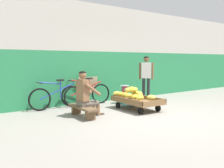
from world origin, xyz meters
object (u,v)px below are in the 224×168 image
weighing_scale (125,90)px  bicycle_far_left (86,94)px  low_bench (83,109)px  bicycle_near_left (57,97)px  customer_adult (146,74)px  shopping_bag (135,101)px  plastic_crate (125,99)px  vendor_seated (86,94)px  sign_board (86,90)px  banana_cart (137,101)px

weighing_scale → bicycle_far_left: bearing=154.1°
low_bench → weighing_scale: (2.06, 0.88, 0.25)m
bicycle_near_left → customer_adult: 3.08m
bicycle_far_left → shopping_bag: size_ratio=6.90×
low_bench → bicycle_far_left: size_ratio=0.67×
bicycle_far_left → shopping_bag: bearing=-38.0°
plastic_crate → bicycle_near_left: bicycle_near_left is taller
plastic_crate → shopping_bag: plastic_crate is taller
vendor_seated → plastic_crate: bearing=23.9°
vendor_seated → bicycle_far_left: bearing=58.8°
vendor_seated → customer_adult: bearing=14.8°
low_bench → plastic_crate: size_ratio=3.10×
bicycle_far_left → sign_board: 0.27m
weighing_scale → customer_adult: bearing=-9.1°
sign_board → customer_adult: (1.80, -0.89, 0.52)m
bicycle_near_left → sign_board: bearing=15.4°
bicycle_near_left → bicycle_far_left: 1.03m
banana_cart → bicycle_far_left: bearing=116.2°
banana_cart → low_bench: size_ratio=1.32×
banana_cart → sign_board: sign_board is taller
vendor_seated → weighing_scale: 2.16m
bicycle_far_left → shopping_bag: 1.54m
plastic_crate → customer_adult: (0.83, -0.13, 0.80)m
plastic_crate → weighing_scale: (0.00, -0.00, 0.30)m
plastic_crate → shopping_bag: 0.40m
plastic_crate → sign_board: sign_board is taller
banana_cart → bicycle_near_left: size_ratio=0.89×
vendor_seated → shopping_bag: (2.05, 0.48, -0.45)m
weighing_scale → customer_adult: (0.83, -0.13, 0.50)m
customer_adult → shopping_bag: (-0.74, -0.26, -0.83)m
low_bench → bicycle_far_left: (0.94, 1.42, 0.15)m
banana_cart → customer_adult: bearing=36.3°
banana_cart → bicycle_near_left: (-1.78, 1.44, 0.11)m
banana_cart → bicycle_near_left: 2.29m
plastic_crate → vendor_seated: bearing=-156.1°
vendor_seated → sign_board: bearing=58.8°
low_bench → weighing_scale: bearing=23.1°
bicycle_near_left → customer_adult: customer_adult is taller
banana_cart → vendor_seated: size_ratio=1.29×
vendor_seated → shopping_bag: vendor_seated is taller
banana_cart → plastic_crate: 1.06m
vendor_seated → bicycle_near_left: 1.34m
low_bench → plastic_crate: plastic_crate is taller
bicycle_far_left → shopping_bag: (1.20, -0.93, -0.23)m
banana_cart → weighing_scale: bearing=70.4°
low_bench → bicycle_far_left: 1.71m
vendor_seated → shopping_bag: size_ratio=4.75×
weighing_scale → shopping_bag: 0.52m
banana_cart → customer_adult: 1.63m
low_bench → sign_board: (1.08, 1.64, 0.23)m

